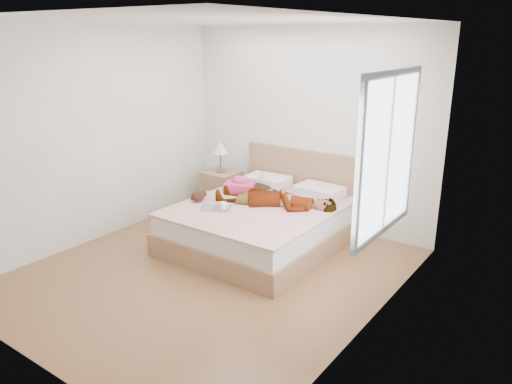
# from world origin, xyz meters

# --- Properties ---
(ground) EXTENTS (4.00, 4.00, 0.00)m
(ground) POSITION_xyz_m (0.00, 0.00, 0.00)
(ground) COLOR #57341B
(ground) RESTS_ON ground
(woman) EXTENTS (1.59, 0.97, 0.20)m
(woman) POSITION_xyz_m (0.13, 1.10, 0.61)
(woman) COLOR white
(woman) RESTS_ON bed
(hair) EXTENTS (0.61, 0.69, 0.09)m
(hair) POSITION_xyz_m (-0.44, 1.55, 0.55)
(hair) COLOR black
(hair) RESTS_ON bed
(phone) EXTENTS (0.07, 0.11, 0.05)m
(phone) POSITION_xyz_m (-0.37, 1.50, 0.70)
(phone) COLOR silver
(phone) RESTS_ON bed
(room_shell) EXTENTS (4.00, 4.00, 4.00)m
(room_shell) POSITION_xyz_m (1.77, 0.30, 1.50)
(room_shell) COLOR white
(room_shell) RESTS_ON ground
(bed) EXTENTS (1.80, 2.08, 1.00)m
(bed) POSITION_xyz_m (0.00, 1.04, 0.28)
(bed) COLOR #8A613F
(bed) RESTS_ON ground
(towel) EXTENTS (0.47, 0.43, 0.20)m
(towel) POSITION_xyz_m (-0.54, 1.23, 0.59)
(towel) COLOR #E83F85
(towel) RESTS_ON bed
(magazine) EXTENTS (0.46, 0.39, 0.02)m
(magazine) POSITION_xyz_m (-0.36, 0.53, 0.52)
(magazine) COLOR white
(magazine) RESTS_ON bed
(coffee_mug) EXTENTS (0.12, 0.09, 0.09)m
(coffee_mug) POSITION_xyz_m (-0.26, 0.56, 0.56)
(coffee_mug) COLOR white
(coffee_mug) RESTS_ON bed
(plush_toy) EXTENTS (0.15, 0.23, 0.13)m
(plush_toy) POSITION_xyz_m (-0.71, 0.63, 0.58)
(plush_toy) COLOR black
(plush_toy) RESTS_ON bed
(nightstand) EXTENTS (0.49, 0.43, 1.02)m
(nightstand) POSITION_xyz_m (-1.20, 1.64, 0.34)
(nightstand) COLOR brown
(nightstand) RESTS_ON ground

